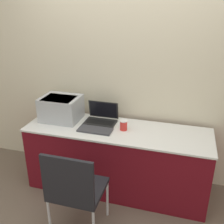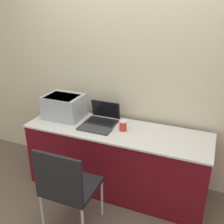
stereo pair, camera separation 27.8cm
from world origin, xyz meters
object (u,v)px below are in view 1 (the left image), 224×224
coffee_cup (124,125)px  chair (75,187)px  external_keyboard (95,130)px  laptop_left (101,118)px  printer (61,107)px

coffee_cup → chair: chair is taller
external_keyboard → coffee_cup: size_ratio=3.33×
laptop_left → printer: bearing=-171.8°
laptop_left → chair: size_ratio=0.39×
laptop_left → chair: (0.04, -0.88, -0.29)m
coffee_cup → chair: bearing=-108.6°
chair → external_keyboard: bearing=92.8°
printer → coffee_cup: size_ratio=3.97×
external_keyboard → coffee_cup: bearing=20.4°
coffee_cup → external_keyboard: bearing=-159.6°
coffee_cup → chair: (-0.25, -0.75, -0.29)m
external_keyboard → chair: chair is taller
printer → laptop_left: printer is taller
printer → external_keyboard: size_ratio=1.19×
printer → chair: (0.50, -0.81, -0.38)m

